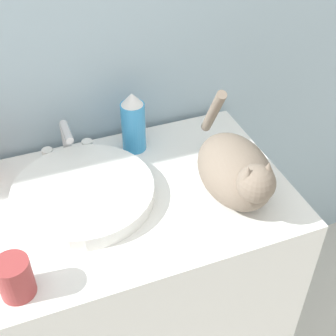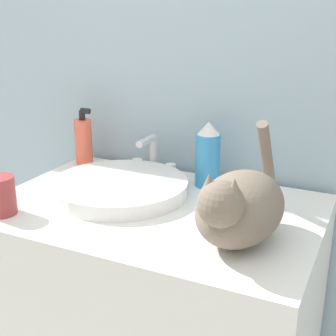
% 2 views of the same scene
% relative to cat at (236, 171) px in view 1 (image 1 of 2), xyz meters
% --- Properties ---
extents(vanity_cabinet, '(0.85, 0.59, 0.83)m').
position_rel_cat_xyz_m(vanity_cabinet, '(-0.26, 0.10, -0.50)').
color(vanity_cabinet, white).
rests_on(vanity_cabinet, ground_plane).
extents(sink_basin, '(0.38, 0.38, 0.04)m').
position_rel_cat_xyz_m(sink_basin, '(-0.38, 0.13, -0.06)').
color(sink_basin, white).
rests_on(sink_basin, vanity_cabinet).
extents(faucet, '(0.15, 0.11, 0.12)m').
position_rel_cat_xyz_m(faucet, '(-0.38, 0.32, -0.03)').
color(faucet, silver).
rests_on(faucet, vanity_cabinet).
extents(cat, '(0.20, 0.39, 0.25)m').
position_rel_cat_xyz_m(cat, '(0.00, 0.00, 0.00)').
color(cat, '#7A6B5B').
rests_on(cat, vanity_cabinet).
extents(spray_bottle, '(0.07, 0.07, 0.19)m').
position_rel_cat_xyz_m(spray_bottle, '(-0.18, 0.29, 0.01)').
color(spray_bottle, '#338CCC').
rests_on(spray_bottle, vanity_cabinet).
extents(cup, '(0.08, 0.08, 0.10)m').
position_rel_cat_xyz_m(cup, '(-0.58, -0.11, -0.04)').
color(cup, '#9E3838').
rests_on(cup, vanity_cabinet).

